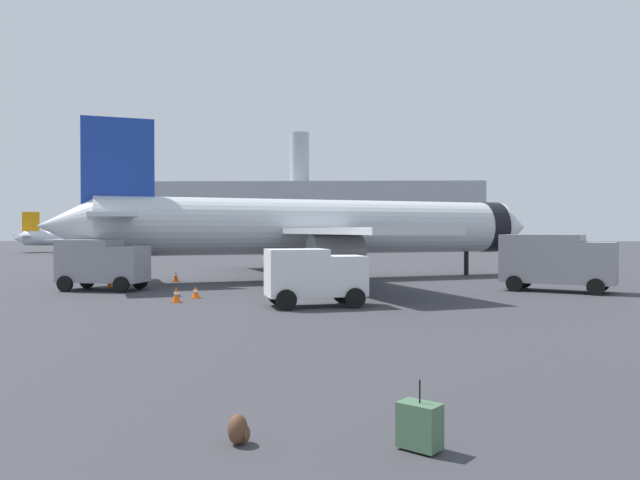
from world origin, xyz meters
TOP-DOWN VIEW (x-y plane):
  - airplane_at_gate at (-1.07, 39.62)m, footprint 34.34×31.48m
  - airplane_taxiing at (-40.17, 92.53)m, footprint 21.77×19.62m
  - service_truck at (-13.05, 31.17)m, footprint 5.05×3.05m
  - fuel_truck at (12.69, 31.36)m, footprint 6.42×4.98m
  - cargo_van at (-0.61, 24.01)m, footprint 4.78×3.31m
  - safety_cone_near at (-6.78, 27.41)m, footprint 0.44×0.44m
  - safety_cone_mid at (-13.41, 33.29)m, footprint 0.44×0.44m
  - safety_cone_far at (-7.25, 25.46)m, footprint 0.44×0.44m
  - safety_cone_outer at (-10.49, 37.43)m, footprint 0.44×0.44m
  - rolling_suitcase at (1.79, 5.94)m, footprint 0.75×0.71m
  - traveller_backpack at (-1.06, 6.12)m, footprint 0.36×0.40m
  - terminal_building at (-7.58, 138.17)m, footprint 77.37×23.99m

SIDE VIEW (x-z plane):
  - traveller_backpack at x=-1.06m, z-range -0.01..0.47m
  - safety_cone_near at x=-6.78m, z-range -0.01..0.60m
  - safety_cone_mid at x=-13.41m, z-range -0.01..0.61m
  - safety_cone_outer at x=-10.49m, z-range -0.01..0.74m
  - safety_cone_far at x=-7.25m, z-range -0.01..0.75m
  - rolling_suitcase at x=1.79m, z-range -0.16..0.94m
  - cargo_van at x=-0.61m, z-range 0.15..2.75m
  - service_truck at x=-13.05m, z-range 0.16..3.05m
  - fuel_truck at x=12.69m, z-range 0.17..3.37m
  - airplane_taxiing at x=-40.17m, z-range -0.97..5.42m
  - airplane_at_gate at x=-1.07m, z-range -1.59..8.91m
  - terminal_building at x=-7.58m, z-range -5.89..20.05m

